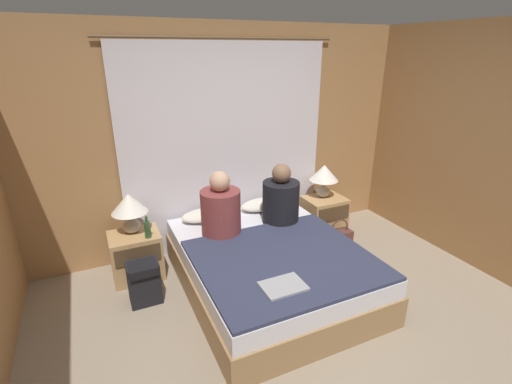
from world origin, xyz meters
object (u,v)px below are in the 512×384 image
Objects in this scene: person_right_in_bed at (281,199)px; beer_bottle_on_left_stand at (147,229)px; bed at (269,267)px; pillow_left at (208,215)px; nightstand_right at (324,216)px; lamp_left at (129,206)px; nightstand_left at (136,255)px; backpack_on_floor at (144,280)px; lamp_right at (324,175)px; pillow_right at (264,204)px; handbag_on_floor at (339,238)px; person_left_in_bed at (221,210)px; laptop_on_bed at (283,286)px.

person_right_in_bed is 1.40m from beer_bottle_on_left_stand.
bed is 3.45× the size of pillow_left.
person_right_in_bed is (0.70, -0.38, 0.20)m from pillow_left.
nightstand_right is at bearing 32.69° from bed.
nightstand_right is at bearing -1.42° from lamp_left.
beer_bottle_on_left_stand reaches higher than pillow_left.
backpack_on_floor is (0.00, -0.46, -0.01)m from nightstand_left.
beer_bottle_on_left_stand is at bearing -55.09° from lamp_left.
bed is at bearing -129.13° from person_right_in_bed.
lamp_right is 0.84m from pillow_right.
handbag_on_floor is (1.47, -0.44, -0.41)m from pillow_left.
person_right_in_bed is at bearing 50.87° from bed.
backpack_on_floor is (-0.12, -0.34, -0.34)m from beer_bottle_on_left_stand.
nightstand_right is 1.58m from person_left_in_bed.
backpack_on_floor is at bearing -169.08° from person_left_in_bed.
pillow_left and pillow_right have the same top height.
lamp_right is 0.71× the size of pillow_right.
bed is 1.50m from lamp_right.
nightstand_right is 1.53m from pillow_left.
person_left_in_bed is at bearing 180.00° from person_right_in_bed.
beer_bottle_on_left_stand is at bearing -176.78° from nightstand_right.
person_left_in_bed reaches higher than nightstand_right.
nightstand_left is at bearing 180.00° from nightstand_right.
lamp_right is 1.23× the size of laptop_on_bed.
laptop_on_bed is at bearing -134.20° from nightstand_right.
nightstand_right is at bearing -2.94° from pillow_left.
backpack_on_floor is at bearing -177.47° from handbag_on_floor.
nightstand_left is 2.36m from lamp_right.
lamp_right reaches higher than pillow_left.
bed is 1.50m from lamp_left.
lamp_right reaches higher than beer_bottle_on_left_stand.
lamp_left is 0.64× the size of person_right_in_bed.
pillow_left is at bearing 179.24° from lamp_right.
handbag_on_floor is (2.28, -0.42, -0.66)m from lamp_left.
bed is 1.25m from beer_bottle_on_left_stand.
laptop_on_bed is (-0.56, -1.48, -0.02)m from pillow_right.
pillow_left is 1.59m from handbag_on_floor.
lamp_left is at bearing 145.35° from bed.
lamp_right reaches higher than bed.
nightstand_left is 0.46m from backpack_on_floor.
person_left_in_bed is 0.97m from backpack_on_floor.
pillow_left is at bearing 1.42° from lamp_left.
person_left_in_bed is (-0.67, -0.38, 0.21)m from pillow_right.
pillow_right is (-0.80, 0.02, -0.25)m from lamp_right.
laptop_on_bed reaches higher than bed.
laptop_on_bed is (-0.57, -1.10, -0.22)m from person_right_in_bed.
pillow_right is at bearing 29.45° from person_left_in_bed.
person_right_in_bed is at bearing -155.68° from lamp_right.
bed is at bearing -161.48° from handbag_on_floor.
pillow_left reaches higher than handbag_on_floor.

